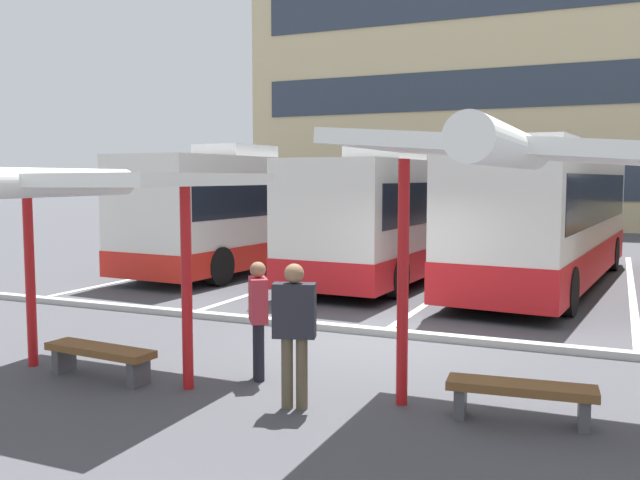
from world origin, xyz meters
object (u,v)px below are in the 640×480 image
Objects in this scene: coach_bus_0 at (262,211)px; bench_1 at (521,393)px; waiting_shelter_0 at (86,185)px; coach_bus_1 at (402,217)px; waiting_passenger_0 at (294,324)px; bench_0 at (100,355)px; waiting_passenger_1 at (258,312)px; coach_bus_2 at (548,218)px; waiting_shelter_1 at (525,157)px.

bench_1 is (9.22, -10.94, -1.40)m from coach_bus_0.
waiting_shelter_0 is (3.72, -11.68, 0.92)m from coach_bus_0.
coach_bus_1 reaches higher than waiting_passenger_0.
waiting_passenger_1 is (2.01, 0.85, 0.59)m from bench_0.
bench_0 is 1.06× the size of waiting_passenger_1.
coach_bus_2 is 6.67× the size of bench_1.
waiting_passenger_0 is 1.08× the size of waiting_passenger_1.
waiting_shelter_1 is at bearing -67.05° from coach_bus_1.
bench_1 is (5.50, 0.73, -2.32)m from waiting_shelter_0.
coach_bus_2 reaches higher than coach_bus_0.
coach_bus_1 is 3.94m from coach_bus_2.
waiting_passenger_1 is at bearing 175.67° from bench_1.
waiting_passenger_0 is at bearing 2.56° from waiting_shelter_0.
bench_0 is (3.72, -11.52, -1.39)m from coach_bus_0.
coach_bus_1 reaches higher than bench_1.
bench_1 is (5.50, 0.58, -0.00)m from bench_0.
bench_0 is 0.98× the size of waiting_passenger_0.
bench_0 is 2.26m from waiting_passenger_1.
coach_bus_2 is at bearing 93.78° from bench_1.
coach_bus_0 is 8.54m from coach_bus_2.
waiting_shelter_0 is at bearing -172.39° from bench_1.
waiting_shelter_0 is (-0.88, -11.44, 1.01)m from coach_bus_1.
waiting_passenger_1 is at bearing 137.97° from waiting_passenger_0.
waiting_passenger_0 is at bearing -171.32° from waiting_shelter_1.
waiting_shelter_1 is at bearing -86.29° from coach_bus_2.
coach_bus_2 is at bearing 66.73° from waiting_shelter_0.
bench_1 is at bearing 90.00° from waiting_shelter_1.
waiting_shelter_0 is 2.83× the size of bench_1.
coach_bus_2 reaches higher than waiting_passenger_1.
waiting_shelter_1 is 2.85× the size of bench_1.
waiting_passenger_0 is (-2.53, -0.60, 0.68)m from bench_1.
coach_bus_1 reaches higher than bench_0.
coach_bus_1 reaches higher than waiting_shelter_1.
coach_bus_2 is at bearing 66.44° from bench_0.
coach_bus_0 is 14.38m from bench_1.
waiting_passenger_1 is (-3.50, 0.48, -2.04)m from waiting_shelter_1.
waiting_shelter_1 is (9.22, -11.16, 1.24)m from coach_bus_0.
waiting_shelter_0 is 6.01m from bench_1.
coach_bus_2 is 2.34× the size of waiting_shelter_1.
waiting_shelter_1 is at bearing 3.80° from bench_0.
waiting_shelter_1 is at bearing -90.00° from bench_1.
coach_bus_0 is 2.35× the size of waiting_shelter_1.
bench_0 is (-4.81, -11.03, -1.39)m from coach_bus_2.
coach_bus_2 is at bearing -3.70° from coach_bus_1.
coach_bus_1 is 11.93m from waiting_shelter_1.
coach_bus_1 is 2.25× the size of waiting_shelter_0.
coach_bus_0 is 1.00× the size of coach_bus_2.
waiting_passenger_0 is at bearing -79.53° from coach_bus_1.
coach_bus_1 reaches higher than waiting_passenger_1.
waiting_shelter_1 is 2.64m from bench_1.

